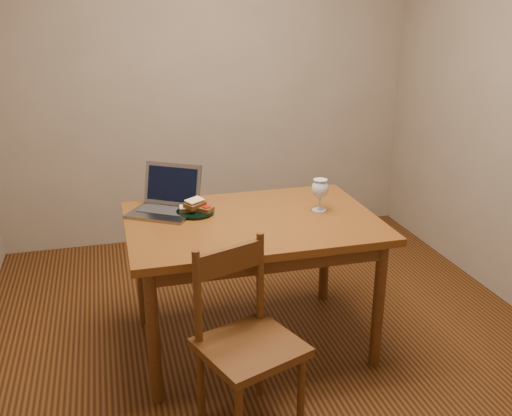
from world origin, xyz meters
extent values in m
cube|color=black|center=(0.00, 0.00, -0.01)|extent=(3.20, 3.20, 0.02)
cube|color=gray|center=(0.00, 1.61, 1.30)|extent=(3.20, 0.02, 2.60)
cube|color=gray|center=(0.00, -1.61, 1.30)|extent=(3.20, 0.02, 2.60)
cube|color=#54290E|center=(-0.08, -0.03, 0.72)|extent=(1.30, 0.90, 0.04)
cylinder|color=#44240E|center=(-0.65, -0.40, 0.35)|extent=(0.06, 0.06, 0.70)
cylinder|color=#44240E|center=(0.49, -0.40, 0.35)|extent=(0.06, 0.06, 0.70)
cylinder|color=#44240E|center=(-0.65, 0.34, 0.35)|extent=(0.06, 0.06, 0.70)
cylinder|color=#44240E|center=(0.49, 0.34, 0.35)|extent=(0.06, 0.06, 0.70)
cube|color=#44240E|center=(-0.27, -0.69, 0.41)|extent=(0.51, 0.50, 0.04)
cube|color=#44240E|center=(-0.32, -0.54, 0.77)|extent=(0.32, 0.14, 0.12)
cylinder|color=black|center=(-0.36, 0.13, 0.75)|extent=(0.20, 0.20, 0.02)
cube|color=slate|center=(-0.53, 0.16, 0.75)|extent=(0.40, 0.37, 0.01)
cube|color=slate|center=(-0.45, 0.29, 0.87)|extent=(0.32, 0.24, 0.23)
cube|color=black|center=(-0.45, 0.29, 0.87)|extent=(0.27, 0.20, 0.18)
camera|label=1|loc=(-0.78, -2.71, 1.81)|focal=40.00mm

